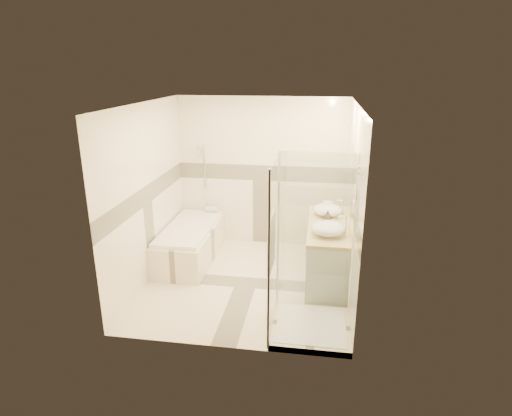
# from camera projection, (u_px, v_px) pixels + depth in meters

# --- Properties ---
(room) EXTENTS (2.82, 3.02, 2.52)m
(room) POSITION_uv_depth(u_px,v_px,m) (250.00, 199.00, 5.74)
(room) COLOR beige
(room) RESTS_ON ground
(bathtub) EXTENTS (0.75, 1.70, 0.56)m
(bathtub) POSITION_uv_depth(u_px,v_px,m) (190.00, 241.00, 6.79)
(bathtub) COLOR beige
(bathtub) RESTS_ON ground
(vanity) EXTENTS (0.58, 1.62, 0.85)m
(vanity) POSITION_uv_depth(u_px,v_px,m) (327.00, 252.00, 6.12)
(vanity) COLOR white
(vanity) RESTS_ON ground
(shower_enclosure) EXTENTS (0.96, 0.93, 2.04)m
(shower_enclosure) POSITION_uv_depth(u_px,v_px,m) (302.00, 289.00, 4.95)
(shower_enclosure) COLOR beige
(shower_enclosure) RESTS_ON ground
(vessel_sink_near) EXTENTS (0.43, 0.43, 0.17)m
(vessel_sink_near) POSITION_uv_depth(u_px,v_px,m) (328.00, 210.00, 6.31)
(vessel_sink_near) COLOR white
(vessel_sink_near) RESTS_ON vanity
(vessel_sink_far) EXTENTS (0.44, 0.44, 0.18)m
(vessel_sink_far) POSITION_uv_depth(u_px,v_px,m) (328.00, 228.00, 5.58)
(vessel_sink_far) COLOR white
(vessel_sink_far) RESTS_ON vanity
(faucet_near) EXTENTS (0.11, 0.03, 0.26)m
(faucet_near) POSITION_uv_depth(u_px,v_px,m) (343.00, 206.00, 6.26)
(faucet_near) COLOR silver
(faucet_near) RESTS_ON vanity
(faucet_far) EXTENTS (0.12, 0.03, 0.28)m
(faucet_far) POSITION_uv_depth(u_px,v_px,m) (345.00, 224.00, 5.52)
(faucet_far) COLOR silver
(faucet_far) RESTS_ON vanity
(amenity_bottle_a) EXTENTS (0.08, 0.09, 0.16)m
(amenity_bottle_a) POSITION_uv_depth(u_px,v_px,m) (328.00, 222.00, 5.85)
(amenity_bottle_a) COLOR black
(amenity_bottle_a) RESTS_ON vanity
(amenity_bottle_b) EXTENTS (0.13, 0.13, 0.16)m
(amenity_bottle_b) POSITION_uv_depth(u_px,v_px,m) (328.00, 216.00, 6.05)
(amenity_bottle_b) COLOR black
(amenity_bottle_b) RESTS_ON vanity
(folded_towels) EXTENTS (0.16, 0.26, 0.08)m
(folded_towels) POSITION_uv_depth(u_px,v_px,m) (327.00, 205.00, 6.65)
(folded_towels) COLOR silver
(folded_towels) RESTS_ON vanity
(rolled_towel) EXTENTS (0.22, 0.10, 0.10)m
(rolled_towel) POSITION_uv_depth(u_px,v_px,m) (212.00, 209.00, 7.35)
(rolled_towel) COLOR silver
(rolled_towel) RESTS_ON bathtub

